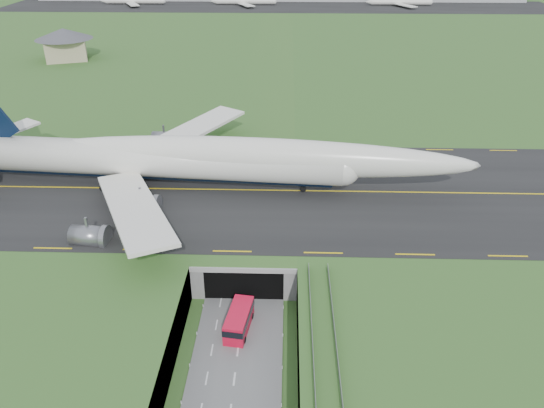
{
  "coord_description": "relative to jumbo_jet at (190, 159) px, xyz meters",
  "views": [
    {
      "loc": [
        6.24,
        -56.04,
        51.35
      ],
      "look_at": [
        3.88,
        20.0,
        10.24
      ],
      "focal_mm": 35.0,
      "sensor_mm": 36.0,
      "label": 1
    }
  ],
  "objects": [
    {
      "name": "ground",
      "position": [
        11.78,
        -34.23,
        -11.75
      ],
      "size": [
        900.0,
        900.0,
        0.0
      ],
      "primitive_type": "plane",
      "color": "#326026",
      "rests_on": "ground"
    },
    {
      "name": "airfield_deck",
      "position": [
        11.78,
        -34.23,
        -8.75
      ],
      "size": [
        800.0,
        800.0,
        6.0
      ],
      "primitive_type": "cube",
      "color": "gray",
      "rests_on": "ground"
    },
    {
      "name": "trench_road",
      "position": [
        11.78,
        -41.73,
        -11.65
      ],
      "size": [
        12.0,
        75.0,
        0.2
      ],
      "primitive_type": "cube",
      "color": "slate",
      "rests_on": "ground"
    },
    {
      "name": "taxiway",
      "position": [
        11.78,
        -1.23,
        -5.66
      ],
      "size": [
        800.0,
        44.0,
        0.18
      ],
      "primitive_type": "cube",
      "color": "black",
      "rests_on": "airfield_deck"
    },
    {
      "name": "tunnel_portal",
      "position": [
        11.78,
        -17.52,
        -8.42
      ],
      "size": [
        17.0,
        22.3,
        6.0
      ],
      "color": "gray",
      "rests_on": "ground"
    },
    {
      "name": "jumbo_jet",
      "position": [
        0.0,
        0.0,
        0.0
      ],
      "size": [
        102.39,
        64.26,
        21.32
      ],
      "rotation": [
        0.0,
        0.0,
        -0.08
      ],
      "color": "white",
      "rests_on": "ground"
    },
    {
      "name": "shuttle_tram",
      "position": [
        11.6,
        -32.89,
        -10.04
      ],
      "size": [
        3.95,
        8.0,
        3.12
      ],
      "rotation": [
        0.0,
        0.0,
        -0.14
      ],
      "color": "red",
      "rests_on": "ground"
    },
    {
      "name": "service_building",
      "position": [
        -62.5,
        102.29,
        0.74
      ],
      "size": [
        25.66,
        25.66,
        10.96
      ],
      "rotation": [
        0.0,
        0.0,
        0.34
      ],
      "color": "tan",
      "rests_on": "ground"
    }
  ]
}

